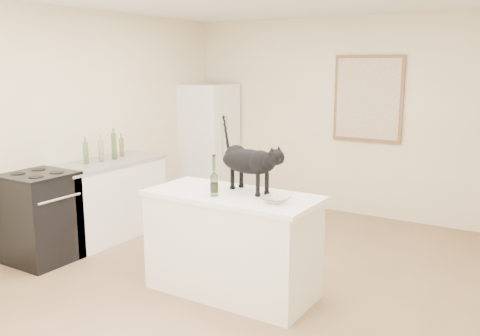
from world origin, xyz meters
name	(u,v)px	position (x,y,z in m)	size (l,w,h in m)	color
floor	(235,281)	(0.00, 0.00, 0.00)	(5.50, 5.50, 0.00)	#94774F
wall_back	(346,117)	(0.00, 2.75, 1.30)	(4.50, 4.50, 0.00)	#FDEEC3
wall_left	(63,127)	(-2.25, 0.00, 1.30)	(5.50, 5.50, 0.00)	#FDEEC3
island_base	(232,246)	(0.10, -0.20, 0.43)	(1.44, 0.67, 0.86)	white
island_top	(232,196)	(0.10, -0.20, 0.88)	(1.50, 0.70, 0.04)	white
left_cabinets	(107,201)	(-1.95, 0.30, 0.43)	(0.60, 1.40, 0.86)	white
left_countertop	(105,163)	(-1.95, 0.30, 0.88)	(0.62, 1.44, 0.04)	gray
stove	(41,219)	(-1.95, -0.60, 0.45)	(0.60, 0.60, 0.90)	black
fridge	(208,143)	(-1.95, 2.35, 0.85)	(0.68, 0.68, 1.70)	white
artwork_frame	(368,99)	(0.30, 2.72, 1.55)	(0.90, 0.03, 1.10)	brown
artwork_canvas	(367,99)	(0.30, 2.70, 1.55)	(0.82, 0.00, 1.02)	beige
black_cat	(248,165)	(0.18, -0.06, 1.14)	(0.68, 0.20, 0.47)	black
wine_bottle	(214,178)	(0.02, -0.34, 1.05)	(0.07, 0.07, 0.31)	#325923
glass_bowl	(276,200)	(0.57, -0.28, 0.93)	(0.22, 0.22, 0.05)	white
fridge_paper	(228,123)	(-1.60, 2.35, 1.16)	(0.01, 0.16, 0.20)	white
counter_bottle_cluster	(106,149)	(-1.97, 0.34, 1.03)	(0.12, 0.59, 0.30)	#274E1A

